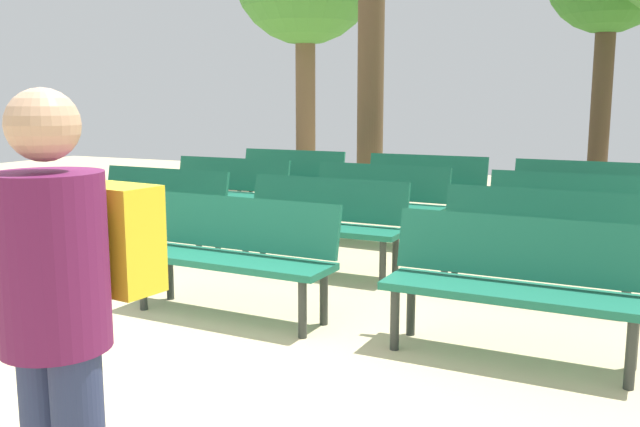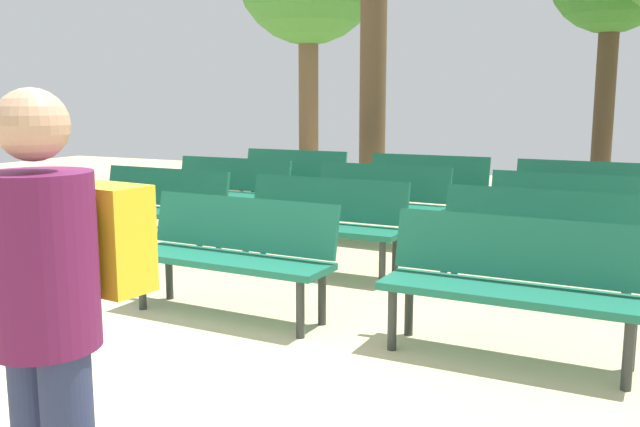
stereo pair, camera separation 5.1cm
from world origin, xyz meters
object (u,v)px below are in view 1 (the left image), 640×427
object	(u,v)px
bench_r0_c0	(48,227)
bench_r2_c0	(227,189)
bench_r3_c2	(581,193)
bench_r1_c2	(537,236)
bench_r1_c1	(322,219)
visitor_with_backpack	(65,318)
bench_r0_c1	(235,249)
tree_0	(370,104)
bench_r1_c0	(158,204)
bench_r2_c1	(377,198)
bench_r0_c2	(514,278)
bench_r3_c0	(289,176)
bench_r3_c1	(424,184)
trash_bin	(30,216)
bench_r2_c2	(568,211)

from	to	relation	value
bench_r0_c0	bench_r2_c0	bearing A→B (deg)	88.78
bench_r3_c2	bench_r1_c2	bearing A→B (deg)	-90.11
bench_r1_c1	visitor_with_backpack	xyz separation A→B (m)	(1.10, -4.22, 0.43)
bench_r0_c1	tree_0	size ratio (longest dim) A/B	0.53
bench_r1_c0	bench_r2_c1	xyz separation A→B (m)	(1.94, 1.43, 0.00)
bench_r0_c1	tree_0	bearing A→B (deg)	103.34
bench_r2_c0	bench_r0_c0	bearing A→B (deg)	-90.36
bench_r0_c1	visitor_with_backpack	size ratio (longest dim) A/B	0.98
bench_r0_c2	bench_r3_c0	xyz separation A→B (m)	(-3.96, 4.44, 0.00)
bench_r0_c0	bench_r3_c1	size ratio (longest dim) A/B	1.00
bench_r0_c0	tree_0	xyz separation A→B (m)	(0.80, 5.67, 1.02)
bench_r2_c1	bench_r3_c1	world-z (taller)	same
bench_r1_c1	trash_bin	distance (m)	3.20
bench_r0_c0	bench_r2_c0	xyz separation A→B (m)	(0.00, 2.87, 0.00)
bench_r1_c1	trash_bin	world-z (taller)	bench_r1_c1
bench_r1_c2	visitor_with_backpack	world-z (taller)	visitor_with_backpack
bench_r2_c2	trash_bin	bearing A→B (deg)	-158.19
tree_0	bench_r0_c2	bearing A→B (deg)	-60.62
bench_r0_c1	bench_r3_c1	bearing A→B (deg)	90.51
bench_r1_c0	visitor_with_backpack	distance (m)	5.28
bench_r1_c0	bench_r3_c2	size ratio (longest dim) A/B	1.00
bench_r1_c2	bench_r0_c1	bearing A→B (deg)	-141.84
bench_r1_c0	bench_r2_c0	bearing A→B (deg)	93.59
bench_r1_c1	bench_r3_c1	size ratio (longest dim) A/B	1.00
bench_r2_c0	bench_r0_c2	bearing A→B (deg)	-36.22
bench_r2_c0	bench_r1_c0	bearing A→B (deg)	-88.25
bench_r0_c1	bench_r2_c1	size ratio (longest dim) A/B	1.00
bench_r1_c1	bench_r2_c0	size ratio (longest dim) A/B	1.00
visitor_with_backpack	bench_r3_c1	bearing A→B (deg)	-75.20
bench_r2_c0	bench_r2_c2	bearing A→B (deg)	-0.76
bench_r0_c0	bench_r2_c1	world-z (taller)	same
bench_r2_c2	bench_r3_c1	bearing A→B (deg)	142.26
bench_r0_c2	visitor_with_backpack	bearing A→B (deg)	-107.19
bench_r2_c1	bench_r0_c0	bearing A→B (deg)	-122.74
trash_bin	bench_r1_c0	bearing A→B (deg)	27.84
bench_r0_c0	tree_0	world-z (taller)	tree_0
bench_r0_c1	bench_r1_c2	size ratio (longest dim) A/B	1.00
bench_r2_c1	bench_r3_c1	distance (m)	1.50
bench_r1_c2	trash_bin	world-z (taller)	bench_r1_c2
tree_0	bench_r0_c0	bearing A→B (deg)	-98.01
bench_r2_c0	bench_r3_c2	bearing A→B (deg)	19.78
trash_bin	bench_r3_c1	bearing A→B (deg)	47.91
bench_r1_c0	bench_r2_c1	size ratio (longest dim) A/B	1.00
bench_r3_c0	bench_r3_c2	distance (m)	3.95
bench_r0_c1	bench_r3_c0	xyz separation A→B (m)	(-1.92, 4.47, 0.00)
bench_r2_c2	tree_0	distance (m)	4.42
bench_r3_c0	trash_bin	size ratio (longest dim) A/B	2.07
bench_r0_c1	bench_r1_c1	distance (m)	1.47
bench_r2_c0	bench_r3_c2	xyz separation A→B (m)	(4.01, 1.47, 0.00)
bench_r3_c0	tree_0	size ratio (longest dim) A/B	0.52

